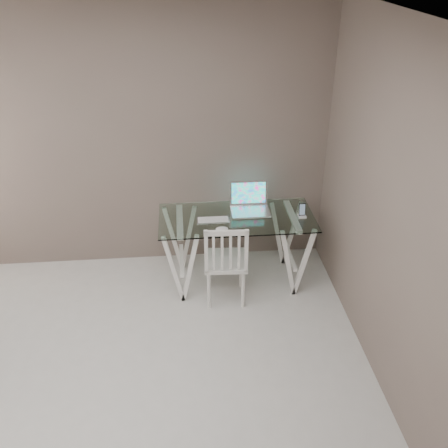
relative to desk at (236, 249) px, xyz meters
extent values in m
plane|color=beige|center=(-1.02, -1.73, -0.38)|extent=(4.50, 4.50, 0.00)
cube|color=white|center=(-1.02, -1.73, 2.32)|extent=(4.00, 4.50, 0.02)
cube|color=#6E5F57|center=(-1.02, 0.52, 0.97)|extent=(4.00, 0.02, 2.70)
cube|color=#6E5F57|center=(0.98, -1.73, 0.97)|extent=(0.02, 4.50, 2.70)
cube|color=silver|center=(0.00, 0.00, 0.36)|extent=(1.50, 0.70, 0.01)
cube|color=white|center=(-0.55, 0.00, -0.02)|extent=(0.24, 0.62, 0.72)
cube|color=white|center=(0.55, 0.00, -0.02)|extent=(0.24, 0.62, 0.72)
cube|color=white|center=(-0.13, -0.27, 0.04)|extent=(0.42, 0.42, 0.04)
cylinder|color=white|center=(-0.30, -0.42, -0.18)|extent=(0.03, 0.03, 0.41)
cylinder|color=white|center=(0.02, -0.44, -0.18)|extent=(0.03, 0.03, 0.41)
cylinder|color=white|center=(-0.28, -0.10, -0.18)|extent=(0.03, 0.03, 0.41)
cylinder|color=white|center=(0.04, -0.11, -0.18)|extent=(0.03, 0.03, 0.41)
cube|color=white|center=(-0.14, -0.45, 0.27)|extent=(0.40, 0.05, 0.45)
cube|color=silver|center=(0.15, 0.09, 0.37)|extent=(0.38, 0.26, 0.02)
cube|color=#19D899|center=(0.15, 0.24, 0.50)|extent=(0.38, 0.05, 0.25)
cube|color=silver|center=(-0.23, -0.04, 0.37)|extent=(0.31, 0.13, 0.01)
ellipsoid|color=silver|center=(-0.16, -0.24, 0.38)|extent=(0.12, 0.07, 0.04)
cube|color=white|center=(0.63, -0.05, 0.37)|extent=(0.07, 0.07, 0.02)
cube|color=black|center=(0.63, -0.04, 0.44)|extent=(0.06, 0.03, 0.12)
camera|label=1|loc=(-0.51, -4.18, 2.70)|focal=40.00mm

